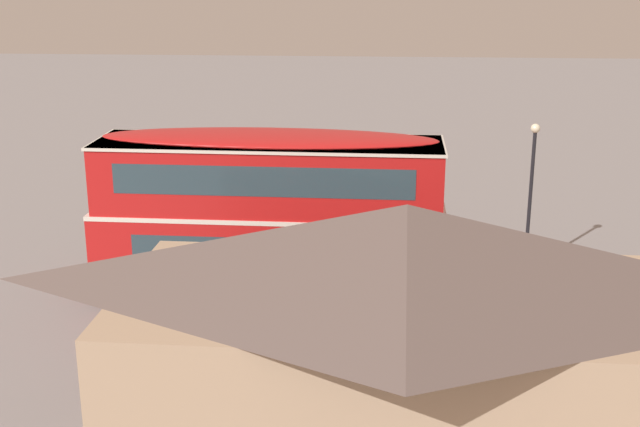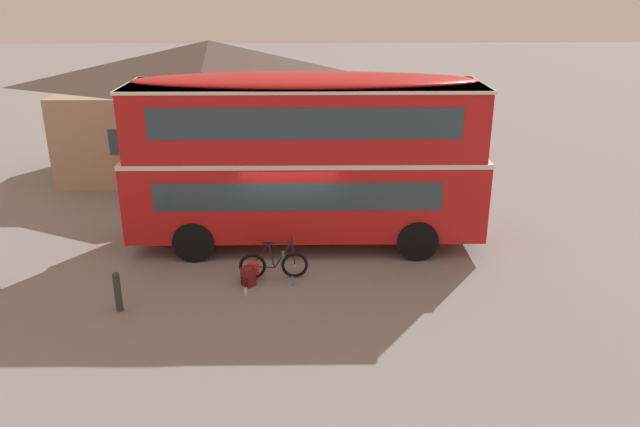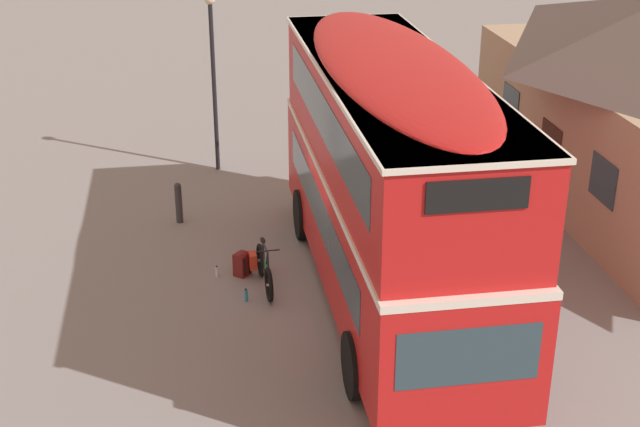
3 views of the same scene
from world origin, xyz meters
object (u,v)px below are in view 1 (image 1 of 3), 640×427
water_bottle_clear_plastic (330,257)px  street_lamp (531,181)px  kerb_bollard (418,241)px  backpack_on_ground (328,258)px  touring_bicycle (309,258)px  double_decker_bus (269,208)px  water_bottle_blue_sports (294,261)px

water_bottle_clear_plastic → street_lamp: 6.67m
kerb_bollard → street_lamp: bearing=161.2°
backpack_on_ground → kerb_bollard: (-2.84, -1.17, 0.23)m
kerb_bollard → backpack_on_ground: bearing=22.3°
backpack_on_ground → water_bottle_clear_plastic: size_ratio=2.24×
touring_bicycle → street_lamp: street_lamp is taller
double_decker_bus → touring_bicycle: double_decker_bus is taller
double_decker_bus → kerb_bollard: double_decker_bus is taller
touring_bicycle → water_bottle_blue_sports: (0.53, -0.40, -0.25)m
touring_bicycle → water_bottle_clear_plastic: size_ratio=7.40×
touring_bicycle → kerb_bollard: (-3.40, -1.53, 0.13)m
double_decker_bus → water_bottle_clear_plastic: 4.30m
backpack_on_ground → street_lamp: street_lamp is taller
street_lamp → double_decker_bus: bearing=19.6°
water_bottle_blue_sports → kerb_bollard: (-3.92, -1.14, 0.38)m
water_bottle_clear_plastic → backpack_on_ground: bearing=87.6°
touring_bicycle → kerb_bollard: 3.73m
touring_bicycle → kerb_bollard: size_ratio=1.79×
double_decker_bus → kerb_bollard: size_ratio=9.98×
water_bottle_blue_sports → touring_bicycle: bearing=143.0°
double_decker_bus → backpack_on_ground: 3.83m
water_bottle_clear_plastic → water_bottle_blue_sports: 1.21m
double_decker_bus → touring_bicycle: (-0.91, -2.26, -2.27)m
double_decker_bus → backpack_on_ground: double_decker_bus is taller
double_decker_bus → water_bottle_blue_sports: (-0.38, -2.66, -2.52)m
kerb_bollard → water_bottle_clear_plastic: bearing=13.1°
street_lamp → kerb_bollard: bearing=-18.8°
touring_bicycle → kerb_bollard: touring_bicycle is taller
double_decker_bus → street_lamp: bearing=-160.4°
touring_bicycle → backpack_on_ground: bearing=-146.4°
backpack_on_ground → kerb_bollard: size_ratio=0.54×
backpack_on_ground → street_lamp: (-6.09, -0.06, 2.57)m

